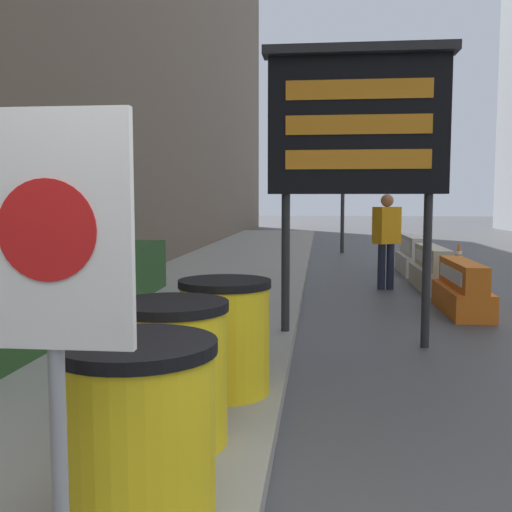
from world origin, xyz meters
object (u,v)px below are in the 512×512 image
at_px(barrel_drum_foreground, 138,438).
at_px(jersey_barrier_cream, 433,270).
at_px(warning_sign, 51,271).
at_px(jersey_barrier_orange_near, 462,290).
at_px(traffic_cone_near, 459,255).
at_px(jersey_barrier_white, 413,257).
at_px(barrel_drum_middle, 171,372).
at_px(message_board, 358,126).
at_px(pedestrian_worker, 387,233).
at_px(barrel_drum_back, 225,336).
at_px(traffic_light_near_curb, 343,149).

bearing_deg(barrel_drum_foreground, jersey_barrier_cream, 71.80).
distance_m(warning_sign, jersey_barrier_orange_near, 7.95).
xyz_separation_m(jersey_barrier_orange_near, traffic_cone_near, (1.36, 6.32, -0.04)).
bearing_deg(barrel_drum_foreground, jersey_barrier_white, 75.49).
bearing_deg(barrel_drum_middle, traffic_cone_near, 69.57).
bearing_deg(jersey_barrier_white, jersey_barrier_cream, -90.00).
height_order(message_board, jersey_barrier_white, message_board).
xyz_separation_m(jersey_barrier_cream, jersey_barrier_white, (0.00, 2.45, 0.02)).
relative_size(barrel_drum_foreground, pedestrian_worker, 0.51).
xyz_separation_m(barrel_drum_foreground, jersey_barrier_white, (2.98, 11.50, -0.23)).
relative_size(barrel_drum_middle, traffic_cone_near, 1.45).
relative_size(traffic_cone_near, pedestrian_worker, 0.35).
bearing_deg(traffic_cone_near, pedestrian_worker, -119.03).
xyz_separation_m(barrel_drum_back, message_board, (1.16, 2.31, 1.93)).
bearing_deg(traffic_cone_near, warning_sign, -108.13).
distance_m(jersey_barrier_orange_near, jersey_barrier_cream, 2.41).
bearing_deg(traffic_cone_near, barrel_drum_foreground, -108.48).
relative_size(message_board, traffic_light_near_curb, 0.75).
xyz_separation_m(jersey_barrier_orange_near, pedestrian_worker, (-0.90, 2.26, 0.72)).
bearing_deg(warning_sign, jersey_barrier_white, 75.70).
bearing_deg(warning_sign, barrel_drum_back, 86.06).
height_order(barrel_drum_middle, warning_sign, warning_sign).
bearing_deg(jersey_barrier_orange_near, traffic_light_near_curb, 98.13).
xyz_separation_m(warning_sign, jersey_barrier_white, (3.08, 12.10, -1.08)).
bearing_deg(barrel_drum_back, traffic_light_near_curb, 84.29).
distance_m(warning_sign, jersey_barrier_white, 12.53).
height_order(barrel_drum_back, message_board, message_board).
height_order(barrel_drum_foreground, jersey_barrier_cream, barrel_drum_foreground).
bearing_deg(message_board, warning_sign, -105.14).
relative_size(barrel_drum_middle, jersey_barrier_cream, 0.45).
relative_size(barrel_drum_back, jersey_barrier_orange_near, 0.50).
distance_m(barrel_drum_foreground, jersey_barrier_orange_near, 7.28).
bearing_deg(barrel_drum_foreground, traffic_light_near_curb, 84.75).
bearing_deg(barrel_drum_back, jersey_barrier_orange_near, 57.55).
xyz_separation_m(warning_sign, jersey_barrier_cream, (3.08, 9.65, -1.10)).
distance_m(jersey_barrier_cream, jersey_barrier_white, 2.45).
bearing_deg(jersey_barrier_cream, barrel_drum_back, -112.59).
bearing_deg(jersey_barrier_white, barrel_drum_back, -107.11).
relative_size(jersey_barrier_orange_near, traffic_light_near_curb, 0.40).
relative_size(warning_sign, pedestrian_worker, 1.03).
xyz_separation_m(message_board, jersey_barrier_cream, (1.74, 4.66, -2.19)).
bearing_deg(traffic_light_near_curb, barrel_drum_back, -95.71).
bearing_deg(message_board, barrel_drum_foreground, -105.78).
relative_size(barrel_drum_middle, barrel_drum_back, 1.00).
distance_m(barrel_drum_foreground, message_board, 4.95).
bearing_deg(jersey_barrier_cream, traffic_cone_near, 70.87).
distance_m(barrel_drum_back, traffic_cone_near, 11.69).
bearing_deg(barrel_drum_middle, traffic_light_near_curb, 84.01).
relative_size(jersey_barrier_cream, pedestrian_worker, 1.12).
relative_size(barrel_drum_middle, warning_sign, 0.49).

